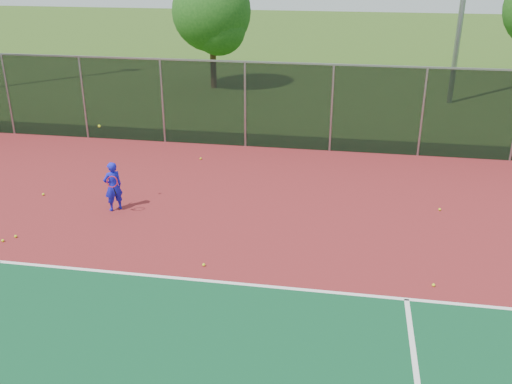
# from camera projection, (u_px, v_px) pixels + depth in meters

# --- Properties ---
(court_apron) EXTENTS (30.00, 20.00, 0.02)m
(court_apron) POSITION_uv_depth(u_px,v_px,m) (303.00, 319.00, 10.93)
(court_apron) COLOR maroon
(court_apron) RESTS_ON ground
(fence_back) EXTENTS (30.00, 0.06, 3.03)m
(fence_back) POSITION_uv_depth(u_px,v_px,m) (332.00, 108.00, 19.37)
(fence_back) COLOR black
(fence_back) RESTS_ON court_apron
(tennis_player) EXTENTS (0.59, 0.71, 2.35)m
(tennis_player) POSITION_uv_depth(u_px,v_px,m) (113.00, 186.00, 15.21)
(tennis_player) COLOR #1518CB
(tennis_player) RESTS_ON court_apron
(practice_ball_0) EXTENTS (0.07, 0.07, 0.07)m
(practice_ball_0) POSITION_uv_depth(u_px,v_px,m) (16.00, 236.00, 13.97)
(practice_ball_0) COLOR #CFDC19
(practice_ball_0) RESTS_ON court_apron
(practice_ball_1) EXTENTS (0.07, 0.07, 0.07)m
(practice_ball_1) POSITION_uv_depth(u_px,v_px,m) (440.00, 209.00, 15.41)
(practice_ball_1) COLOR #CFDC19
(practice_ball_1) RESTS_ON court_apron
(practice_ball_2) EXTENTS (0.07, 0.07, 0.07)m
(practice_ball_2) POSITION_uv_depth(u_px,v_px,m) (204.00, 265.00, 12.72)
(practice_ball_2) COLOR #CFDC19
(practice_ball_2) RESTS_ON court_apron
(practice_ball_3) EXTENTS (0.07, 0.07, 0.07)m
(practice_ball_3) POSITION_uv_depth(u_px,v_px,m) (434.00, 285.00, 11.96)
(practice_ball_3) COLOR #CFDC19
(practice_ball_3) RESTS_ON court_apron
(practice_ball_4) EXTENTS (0.07, 0.07, 0.07)m
(practice_ball_4) POSITION_uv_depth(u_px,v_px,m) (3.00, 241.00, 13.77)
(practice_ball_4) COLOR #CFDC19
(practice_ball_4) RESTS_ON court_apron
(practice_ball_5) EXTENTS (0.07, 0.07, 0.07)m
(practice_ball_5) POSITION_uv_depth(u_px,v_px,m) (201.00, 159.00, 19.12)
(practice_ball_5) COLOR #CFDC19
(practice_ball_5) RESTS_ON court_apron
(practice_ball_6) EXTENTS (0.07, 0.07, 0.07)m
(practice_ball_6) POSITION_uv_depth(u_px,v_px,m) (43.00, 194.00, 16.35)
(practice_ball_6) COLOR #CFDC19
(practice_ball_6) RESTS_ON court_apron
(tree_back_left) EXTENTS (3.84, 3.84, 5.64)m
(tree_back_left) POSITION_uv_depth(u_px,v_px,m) (213.00, 16.00, 27.56)
(tree_back_left) COLOR #382414
(tree_back_left) RESTS_ON ground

